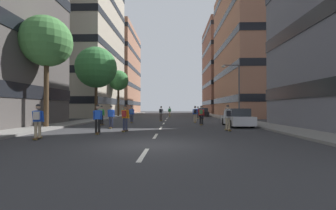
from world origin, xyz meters
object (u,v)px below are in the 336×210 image
(skater_4, at_px, (111,115))
(skater_10, at_px, (101,114))
(street_tree_near, at_px, (47,42))
(skater_7, at_px, (38,119))
(skater_9, at_px, (98,118))
(skater_1, at_px, (201,114))
(street_tree_mid, at_px, (118,81))
(parked_car_mid, at_px, (237,118))
(skater_0, at_px, (228,116))
(skater_6, at_px, (195,113))
(skater_2, at_px, (170,111))
(skater_3, at_px, (198,112))
(streetlamp_right, at_px, (236,86))
(skater_11, at_px, (202,112))
(parked_car_near, at_px, (203,112))
(street_tree_far, at_px, (96,68))
(skater_13, at_px, (132,113))
(skater_5, at_px, (124,111))
(skater_12, at_px, (161,112))
(skater_8, at_px, (125,116))

(skater_4, bearing_deg, skater_10, 119.96)
(street_tree_near, bearing_deg, skater_7, -63.22)
(skater_9, bearing_deg, skater_1, 45.58)
(street_tree_mid, bearing_deg, parked_car_mid, -53.40)
(skater_7, relative_size, skater_9, 1.00)
(skater_0, height_order, skater_6, same)
(skater_2, bearing_deg, skater_7, -101.83)
(skater_1, distance_m, skater_6, 3.46)
(skater_1, height_order, skater_3, same)
(streetlamp_right, relative_size, skater_11, 3.65)
(parked_car_near, height_order, skater_6, skater_6)
(parked_car_near, bearing_deg, skater_1, -97.59)
(streetlamp_right, distance_m, skater_4, 15.38)
(street_tree_far, bearing_deg, street_tree_mid, 90.00)
(skater_11, relative_size, skater_13, 1.00)
(skater_1, xyz_separation_m, skater_10, (-9.13, -0.34, 0.00))
(street_tree_near, xyz_separation_m, skater_4, (5.01, 0.19, -5.71))
(skater_5, relative_size, skater_12, 1.00)
(skater_7, bearing_deg, skater_4, 72.16)
(streetlamp_right, distance_m, skater_5, 16.92)
(street_tree_near, relative_size, street_tree_far, 0.93)
(streetlamp_right, bearing_deg, skater_8, -132.45)
(street_tree_far, xyz_separation_m, skater_4, (5.01, -10.93, -5.68))
(skater_10, bearing_deg, skater_13, 57.62)
(street_tree_near, height_order, streetlamp_right, street_tree_near)
(skater_5, xyz_separation_m, skater_12, (6.05, -7.00, 0.00))
(street_tree_near, relative_size, street_tree_mid, 1.06)
(street_tree_near, height_order, skater_6, street_tree_near)
(skater_0, distance_m, skater_12, 12.46)
(skater_2, bearing_deg, skater_6, -79.19)
(skater_7, distance_m, skater_13, 12.82)
(skater_13, bearing_deg, skater_2, 77.30)
(skater_6, height_order, skater_8, same)
(skater_7, relative_size, skater_11, 1.00)
(skater_10, bearing_deg, street_tree_near, -135.20)
(skater_3, bearing_deg, skater_1, -94.60)
(skater_7, bearing_deg, street_tree_mid, 96.04)
(skater_7, bearing_deg, skater_5, 91.87)
(skater_12, bearing_deg, street_tree_far, 170.79)
(skater_4, bearing_deg, skater_12, 70.89)
(skater_2, height_order, skater_10, same)
(skater_10, bearing_deg, skater_3, 50.86)
(skater_3, relative_size, skater_6, 1.00)
(street_tree_near, height_order, skater_12, street_tree_near)
(streetlamp_right, relative_size, skater_8, 3.65)
(skater_8, distance_m, skater_13, 8.93)
(skater_6, distance_m, skater_10, 9.66)
(street_tree_far, relative_size, skater_7, 5.13)
(skater_2, bearing_deg, street_tree_far, -127.43)
(parked_car_mid, distance_m, skater_12, 10.35)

